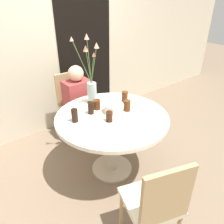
# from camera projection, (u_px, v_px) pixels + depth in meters

# --- Properties ---
(ground_plane) EXTENTS (16.00, 16.00, 0.00)m
(ground_plane) POSITION_uv_depth(u_px,v_px,m) (112.00, 169.00, 2.64)
(ground_plane) COLOR #7A6651
(wall_back) EXTENTS (8.00, 0.05, 2.60)m
(wall_back) POSITION_uv_depth(u_px,v_px,m) (50.00, 41.00, 2.95)
(wall_back) COLOR beige
(wall_back) RESTS_ON ground_plane
(doorway_panel) EXTENTS (0.90, 0.01, 2.05)m
(doorway_panel) POSITION_uv_depth(u_px,v_px,m) (86.00, 56.00, 3.35)
(doorway_panel) COLOR black
(doorway_panel) RESTS_ON ground_plane
(dining_table) EXTENTS (1.19, 1.19, 0.74)m
(dining_table) POSITION_uv_depth(u_px,v_px,m) (112.00, 126.00, 2.34)
(dining_table) COLOR silver
(dining_table) RESTS_ON ground_plane
(chair_left_flank) EXTENTS (0.42, 0.42, 0.92)m
(chair_left_flank) POSITION_uv_depth(u_px,v_px,m) (73.00, 102.00, 3.08)
(chair_left_flank) COLOR beige
(chair_left_flank) RESTS_ON ground_plane
(chair_right_flank) EXTENTS (0.51, 0.51, 0.92)m
(chair_right_flank) POSITION_uv_depth(u_px,v_px,m) (157.00, 202.00, 1.60)
(chair_right_flank) COLOR beige
(chair_right_flank) RESTS_ON ground_plane
(birthday_cake) EXTENTS (0.20, 0.20, 0.15)m
(birthday_cake) POSITION_uv_depth(u_px,v_px,m) (114.00, 108.00, 2.32)
(birthday_cake) COLOR white
(birthday_cake) RESTS_ON dining_table
(flower_vase) EXTENTS (0.26, 0.23, 0.78)m
(flower_vase) POSITION_uv_depth(u_px,v_px,m) (91.00, 84.00, 2.43)
(flower_vase) COLOR #9EB2AD
(flower_vase) RESTS_ON dining_table
(side_plate) EXTENTS (0.20, 0.20, 0.01)m
(side_plate) POSITION_uv_depth(u_px,v_px,m) (96.00, 125.00, 2.11)
(side_plate) COLOR silver
(side_plate) RESTS_ON dining_table
(drink_glass_0) EXTENTS (0.08, 0.08, 0.11)m
(drink_glass_0) POSITION_uv_depth(u_px,v_px,m) (97.00, 105.00, 2.38)
(drink_glass_0) COLOR #51280F
(drink_glass_0) RESTS_ON dining_table
(drink_glass_1) EXTENTS (0.07, 0.07, 0.12)m
(drink_glass_1) POSITION_uv_depth(u_px,v_px,m) (127.00, 106.00, 2.35)
(drink_glass_1) COLOR #51280F
(drink_glass_1) RESTS_ON dining_table
(drink_glass_2) EXTENTS (0.06, 0.06, 0.13)m
(drink_glass_2) POSITION_uv_depth(u_px,v_px,m) (91.00, 108.00, 2.29)
(drink_glass_2) COLOR black
(drink_glass_2) RESTS_ON dining_table
(drink_glass_3) EXTENTS (0.07, 0.07, 0.14)m
(drink_glass_3) POSITION_uv_depth(u_px,v_px,m) (75.00, 115.00, 2.14)
(drink_glass_3) COLOR black
(drink_glass_3) RESTS_ON dining_table
(drink_glass_4) EXTENTS (0.07, 0.07, 0.10)m
(drink_glass_4) POSITION_uv_depth(u_px,v_px,m) (109.00, 117.00, 2.15)
(drink_glass_4) COLOR #33190C
(drink_glass_4) RESTS_ON dining_table
(drink_glass_5) EXTENTS (0.07, 0.07, 0.14)m
(drink_glass_5) POSITION_uv_depth(u_px,v_px,m) (125.00, 97.00, 2.52)
(drink_glass_5) COLOR #51280F
(drink_glass_5) RESTS_ON dining_table
(person_boy) EXTENTS (0.34, 0.24, 1.08)m
(person_boy) POSITION_uv_depth(u_px,v_px,m) (78.00, 107.00, 2.97)
(person_boy) COLOR #383333
(person_boy) RESTS_ON ground_plane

